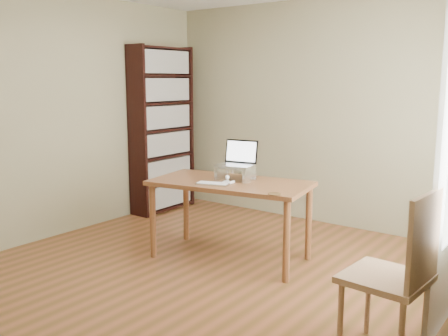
{
  "coord_description": "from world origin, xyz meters",
  "views": [
    {
      "loc": [
        2.63,
        -3.08,
        1.69
      ],
      "look_at": [
        -0.11,
        0.58,
        0.87
      ],
      "focal_mm": 40.0,
      "sensor_mm": 36.0,
      "label": 1
    }
  ],
  "objects_px": {
    "bookshelf": "(162,130)",
    "laptop": "(239,159)",
    "cat": "(240,174)",
    "keyboard": "(213,184)",
    "desk": "(230,191)",
    "chair": "(400,270)"
  },
  "relations": [
    {
      "from": "bookshelf",
      "to": "laptop",
      "type": "height_order",
      "value": "bookshelf"
    },
    {
      "from": "cat",
      "to": "laptop",
      "type": "bearing_deg",
      "value": 136.76
    },
    {
      "from": "bookshelf",
      "to": "laptop",
      "type": "xyz_separation_m",
      "value": [
        1.78,
        -0.81,
        -0.11
      ]
    },
    {
      "from": "laptop",
      "to": "cat",
      "type": "height_order",
      "value": "laptop"
    },
    {
      "from": "keyboard",
      "to": "cat",
      "type": "relative_size",
      "value": 0.69
    },
    {
      "from": "laptop",
      "to": "keyboard",
      "type": "xyz_separation_m",
      "value": [
        -0.03,
        -0.36,
        -0.18
      ]
    },
    {
      "from": "keyboard",
      "to": "desk",
      "type": "bearing_deg",
      "value": 63.09
    },
    {
      "from": "cat",
      "to": "bookshelf",
      "type": "bearing_deg",
      "value": 150.29
    },
    {
      "from": "desk",
      "to": "laptop",
      "type": "height_order",
      "value": "laptop"
    },
    {
      "from": "chair",
      "to": "laptop",
      "type": "bearing_deg",
      "value": 157.17
    },
    {
      "from": "keyboard",
      "to": "chair",
      "type": "xyz_separation_m",
      "value": [
        1.87,
        -0.59,
        -0.18
      ]
    },
    {
      "from": "bookshelf",
      "to": "laptop",
      "type": "distance_m",
      "value": 1.96
    },
    {
      "from": "laptop",
      "to": "bookshelf",
      "type": "bearing_deg",
      "value": 145.43
    },
    {
      "from": "laptop",
      "to": "keyboard",
      "type": "height_order",
      "value": "laptop"
    },
    {
      "from": "desk",
      "to": "laptop",
      "type": "distance_m",
      "value": 0.32
    },
    {
      "from": "laptop",
      "to": "chair",
      "type": "distance_m",
      "value": 2.1
    },
    {
      "from": "desk",
      "to": "cat",
      "type": "bearing_deg",
      "value": 62.48
    },
    {
      "from": "keyboard",
      "to": "chair",
      "type": "distance_m",
      "value": 1.97
    },
    {
      "from": "desk",
      "to": "chair",
      "type": "distance_m",
      "value": 2.01
    },
    {
      "from": "bookshelf",
      "to": "cat",
      "type": "distance_m",
      "value": 2.01
    },
    {
      "from": "cat",
      "to": "desk",
      "type": "bearing_deg",
      "value": -112.35
    },
    {
      "from": "laptop",
      "to": "chair",
      "type": "relative_size",
      "value": 0.35
    }
  ]
}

